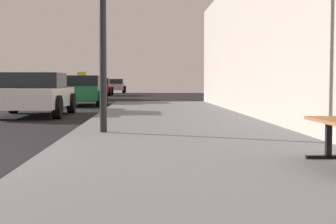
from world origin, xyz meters
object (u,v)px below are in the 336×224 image
object	(u,v)px
car_yellow	(86,88)
car_silver	(114,86)
car_white	(34,94)
car_red	(99,87)
car_green	(81,90)

from	to	relation	value
car_yellow	car_silver	xyz separation A→B (m)	(0.51, 17.91, 0.00)
car_silver	car_yellow	bearing A→B (deg)	88.37
car_yellow	car_white	bearing A→B (deg)	90.17
car_red	car_silver	bearing A→B (deg)	-93.70
car_yellow	car_silver	bearing A→B (deg)	-91.63
car_yellow	car_red	bearing A→B (deg)	-89.46
car_white	car_green	xyz separation A→B (m)	(0.55, 6.74, 0.00)
car_red	car_silver	world-z (taller)	same
car_white	car_green	distance (m)	6.76
car_white	car_silver	size ratio (longest dim) A/B	0.92
car_yellow	car_silver	distance (m)	17.91
car_white	car_green	world-z (taller)	car_green
car_red	car_silver	size ratio (longest dim) A/B	0.99
car_green	car_red	world-z (taller)	car_green
car_yellow	car_red	distance (m)	8.73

